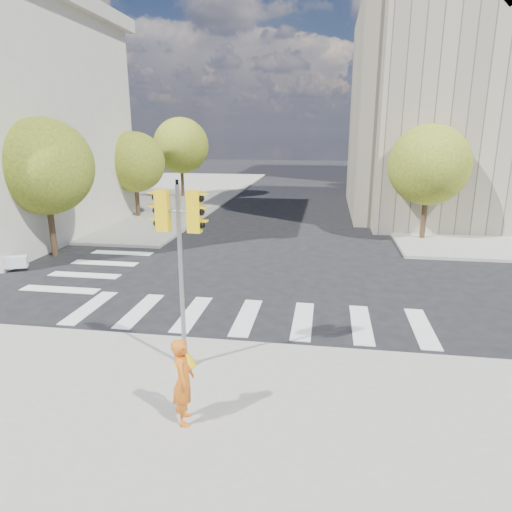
{
  "coord_description": "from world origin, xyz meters",
  "views": [
    {
      "loc": [
        2.3,
        -15.37,
        5.77
      ],
      "look_at": [
        0.23,
        -2.17,
        2.1
      ],
      "focal_mm": 32.0,
      "sensor_mm": 36.0,
      "label": 1
    }
  ],
  "objects_px": {
    "lamp_far": "(394,145)",
    "photographer": "(183,381)",
    "lamp_near": "(425,151)",
    "traffic_signal": "(182,291)"
  },
  "relations": [
    {
      "from": "lamp_far",
      "to": "photographer",
      "type": "bearing_deg",
      "value": -103.13
    },
    {
      "from": "lamp_near",
      "to": "photographer",
      "type": "xyz_separation_m",
      "value": [
        -8.34,
        -21.73,
        -3.54
      ]
    },
    {
      "from": "lamp_near",
      "to": "lamp_far",
      "type": "height_order",
      "value": "same"
    },
    {
      "from": "lamp_far",
      "to": "lamp_near",
      "type": "bearing_deg",
      "value": -90.0
    },
    {
      "from": "lamp_far",
      "to": "photographer",
      "type": "xyz_separation_m",
      "value": [
        -8.34,
        -35.73,
        -3.54
      ]
    },
    {
      "from": "lamp_near",
      "to": "traffic_signal",
      "type": "xyz_separation_m",
      "value": [
        -9.02,
        -19.56,
        -2.49
      ]
    },
    {
      "from": "traffic_signal",
      "to": "photographer",
      "type": "height_order",
      "value": "traffic_signal"
    },
    {
      "from": "lamp_far",
      "to": "traffic_signal",
      "type": "bearing_deg",
      "value": -105.04
    },
    {
      "from": "lamp_near",
      "to": "photographer",
      "type": "height_order",
      "value": "lamp_near"
    },
    {
      "from": "lamp_near",
      "to": "traffic_signal",
      "type": "height_order",
      "value": "lamp_near"
    }
  ]
}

